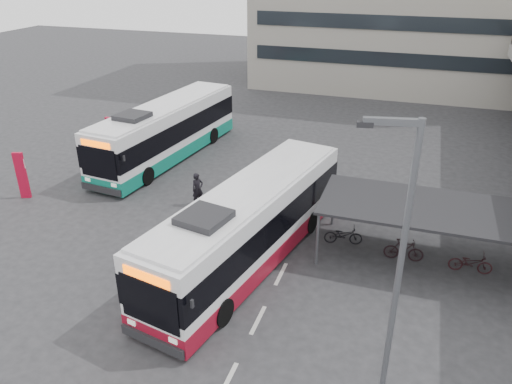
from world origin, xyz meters
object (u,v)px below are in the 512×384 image
(lamp_post, at_px, (397,258))
(bus_main, at_px, (249,225))
(bus_teal, at_px, (167,131))
(pedestrian, at_px, (198,189))

(lamp_post, bearing_deg, bus_main, 125.42)
(bus_teal, distance_m, pedestrian, 7.24)
(lamp_post, bearing_deg, pedestrian, 125.36)
(bus_teal, bearing_deg, bus_main, -40.92)
(bus_teal, xyz_separation_m, pedestrian, (4.61, -5.52, -0.86))
(bus_main, distance_m, bus_teal, 13.08)
(bus_main, xyz_separation_m, bus_teal, (-8.88, 9.61, 0.03))
(pedestrian, bearing_deg, lamp_post, -99.32)
(bus_teal, relative_size, pedestrian, 7.33)
(pedestrian, bearing_deg, bus_teal, 74.29)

